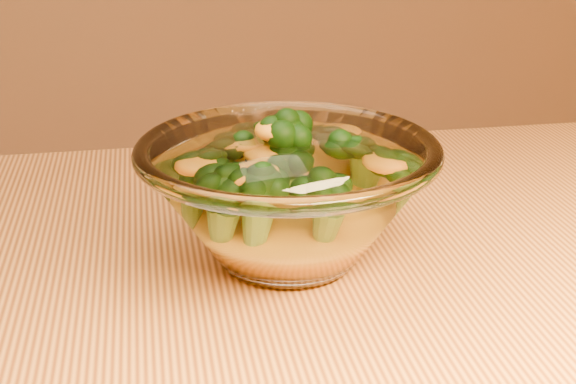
% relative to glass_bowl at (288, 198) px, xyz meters
% --- Properties ---
extents(glass_bowl, '(0.21, 0.21, 0.09)m').
position_rel_glass_bowl_xyz_m(glass_bowl, '(0.00, 0.00, 0.00)').
color(glass_bowl, white).
rests_on(glass_bowl, table).
extents(cheese_sauce, '(0.12, 0.12, 0.03)m').
position_rel_glass_bowl_xyz_m(cheese_sauce, '(-0.00, -0.00, -0.02)').
color(cheese_sauce, '#F1AF14').
rests_on(cheese_sauce, glass_bowl).
extents(broccoli_heap, '(0.15, 0.14, 0.07)m').
position_rel_glass_bowl_xyz_m(broccoli_heap, '(-0.00, 0.01, 0.01)').
color(broccoli_heap, black).
rests_on(broccoli_heap, cheese_sauce).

